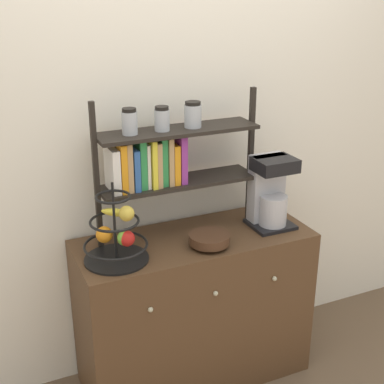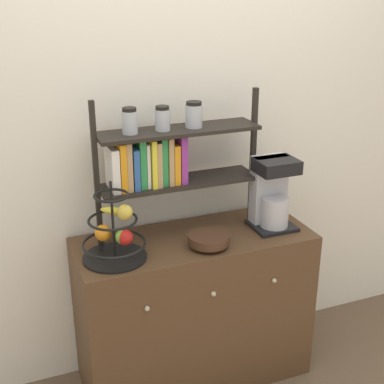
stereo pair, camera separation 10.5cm
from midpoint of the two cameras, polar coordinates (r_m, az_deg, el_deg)
The scene contains 6 objects.
wall_back at distance 2.72m, azimuth -3.31°, elevation 6.52°, with size 7.00×0.05×2.60m, color silver.
sideboard at distance 2.85m, azimuth -0.85°, elevation -12.35°, with size 1.18×0.49×0.83m.
coffee_maker at distance 2.73m, azimuth 7.24°, elevation -0.01°, with size 0.21×0.20×0.37m.
fruit_stand at distance 2.42m, azimuth -9.25°, elevation -4.60°, with size 0.29×0.29×0.37m.
wooden_bowl at distance 2.55m, azimuth 0.68°, elevation -5.06°, with size 0.20×0.20×0.06m.
shelf_hutch at distance 2.53m, azimuth -4.74°, elevation 3.75°, with size 0.83×0.20×0.70m.
Camera 1 is at (-0.99, -1.92, 2.00)m, focal length 50.00 mm.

